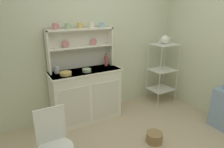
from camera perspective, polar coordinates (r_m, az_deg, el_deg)
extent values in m
cube|color=beige|center=(3.37, -4.39, 9.34)|extent=(3.84, 0.05, 2.50)
cube|color=white|center=(3.25, -7.61, -6.24)|extent=(1.11, 0.42, 0.86)
cube|color=silver|center=(3.01, -10.78, -9.44)|extent=(0.46, 0.01, 0.60)
cube|color=silver|center=(3.19, -1.66, -7.43)|extent=(0.46, 0.01, 0.60)
cube|color=white|center=(3.10, -7.93, 0.82)|extent=(1.14, 0.45, 0.02)
cube|color=silver|center=(3.20, -9.52, 7.46)|extent=(1.06, 0.02, 0.64)
cube|color=white|center=(2.99, -18.39, 6.03)|extent=(0.02, 0.18, 0.64)
cube|color=white|center=(3.34, -0.58, 8.14)|extent=(0.02, 0.18, 0.64)
cube|color=white|center=(3.12, -9.04, 7.81)|extent=(1.02, 0.16, 0.02)
cube|color=white|center=(3.08, -9.30, 12.87)|extent=(1.06, 0.18, 0.02)
cylinder|color=#D17A84|center=(3.07, -13.45, 8.51)|extent=(0.11, 0.03, 0.11)
cylinder|color=#D17A84|center=(3.23, -5.40, 9.38)|extent=(0.11, 0.03, 0.11)
cylinder|color=silver|center=(3.65, 13.86, -1.21)|extent=(0.01, 0.01, 1.17)
cylinder|color=silver|center=(3.96, 18.64, -0.13)|extent=(0.01, 0.01, 1.17)
cylinder|color=silver|center=(3.91, 10.27, 0.32)|extent=(0.01, 0.01, 1.17)
cylinder|color=silver|center=(4.20, 15.03, 1.24)|extent=(0.01, 0.01, 1.17)
cube|color=silver|center=(3.79, 15.18, 8.44)|extent=(0.47, 0.38, 0.01)
cube|color=silver|center=(3.90, 14.58, 1.24)|extent=(0.47, 0.38, 0.01)
cube|color=silver|center=(4.03, 14.13, -4.21)|extent=(0.47, 0.38, 0.01)
cube|color=white|center=(2.15, -17.65, -14.11)|extent=(0.31, 0.02, 0.40)
cylinder|color=#93754C|center=(2.92, 12.34, -17.73)|extent=(0.23, 0.23, 0.14)
cylinder|color=#D17A84|center=(2.97, -16.40, 13.30)|extent=(0.08, 0.08, 0.09)
torus|color=#D17A84|center=(2.98, -15.49, 13.49)|extent=(0.01, 0.05, 0.05)
cylinder|color=#9EB78E|center=(3.02, -12.95, 13.56)|extent=(0.08, 0.08, 0.08)
torus|color=#9EB78E|center=(3.03, -12.00, 13.73)|extent=(0.01, 0.05, 0.05)
cylinder|color=#DBB760|center=(3.08, -9.43, 13.89)|extent=(0.08, 0.08, 0.09)
torus|color=#DBB760|center=(3.10, -8.56, 14.04)|extent=(0.01, 0.05, 0.05)
cylinder|color=silver|center=(3.15, -5.98, 14.15)|extent=(0.08, 0.08, 0.09)
torus|color=silver|center=(3.17, -5.16, 14.28)|extent=(0.01, 0.05, 0.05)
cylinder|color=#8EB2D1|center=(3.23, -3.03, 14.19)|extent=(0.08, 0.08, 0.08)
torus|color=#8EB2D1|center=(3.25, -2.19, 14.30)|extent=(0.01, 0.04, 0.04)
cylinder|color=#DBB760|center=(2.92, -13.46, 0.14)|extent=(0.17, 0.17, 0.05)
cylinder|color=#9EB78E|center=(3.02, -7.43, 1.09)|extent=(0.14, 0.14, 0.05)
cylinder|color=#B74C47|center=(3.31, -1.76, 3.79)|extent=(0.05, 0.05, 0.16)
cylinder|color=#B74C47|center=(3.29, -1.78, 5.46)|extent=(0.02, 0.02, 0.04)
cylinder|color=#4C382D|center=(3.29, -1.79, 5.88)|extent=(0.03, 0.03, 0.01)
cylinder|color=#B2B7C6|center=(3.03, -15.91, 1.22)|extent=(0.08, 0.08, 0.11)
cylinder|color=silver|center=(3.02, -15.64, 2.77)|extent=(0.01, 0.03, 0.18)
ellipsoid|color=silver|center=(3.00, -15.80, 4.55)|extent=(0.02, 0.01, 0.01)
cylinder|color=silver|center=(2.99, -15.80, 2.63)|extent=(0.02, 0.01, 0.19)
ellipsoid|color=silver|center=(2.97, -15.97, 4.47)|extent=(0.02, 0.01, 0.01)
cylinder|color=silver|center=(3.01, -16.50, 2.70)|extent=(0.01, 0.03, 0.19)
ellipsoid|color=silver|center=(2.99, -16.67, 4.56)|extent=(0.02, 0.01, 0.01)
sphere|color=white|center=(3.78, 15.29, 9.72)|extent=(0.16, 0.16, 0.16)
sphere|color=silver|center=(3.77, 15.40, 11.07)|extent=(0.02, 0.02, 0.02)
cylinder|color=white|center=(3.85, 16.50, 9.96)|extent=(0.09, 0.02, 0.07)
torus|color=white|center=(3.71, 14.25, 9.67)|extent=(0.01, 0.10, 0.10)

